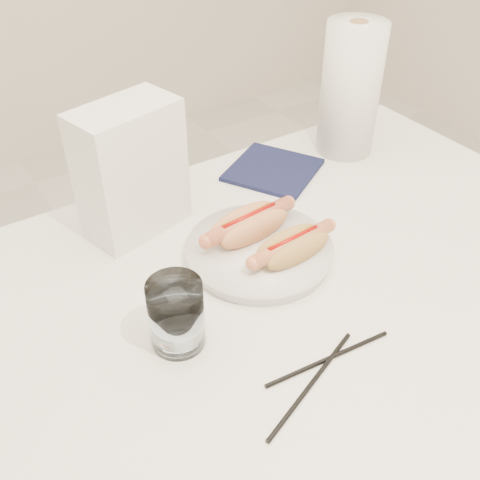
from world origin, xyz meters
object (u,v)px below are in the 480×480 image
table (279,321)px  paper_towel_roll (350,90)px  plate (259,253)px  hotdog_right (292,247)px  napkin_box (131,170)px  water_glass (176,314)px  hotdog_left (249,225)px

table → paper_towel_roll: 0.51m
table → plate: 0.11m
table → hotdog_right: bearing=39.0°
hotdog_right → napkin_box: bearing=120.5°
water_glass → paper_towel_roll: 0.62m
plate → hotdog_left: (0.00, 0.04, 0.03)m
hotdog_left → napkin_box: bearing=126.3°
paper_towel_roll → table: bearing=-142.8°
plate → hotdog_right: hotdog_right is taller
napkin_box → hotdog_right: bearing=-69.5°
plate → hotdog_left: bearing=83.3°
plate → hotdog_right: (0.03, -0.05, 0.03)m
plate → paper_towel_roll: 0.42m
table → plate: plate is taller
table → paper_towel_roll: bearing=37.2°
table → paper_towel_roll: size_ratio=4.55×
plate → paper_towel_roll: size_ratio=0.87×
water_glass → hotdog_right: bearing=10.4°
hotdog_left → water_glass: 0.23m
table → water_glass: (-0.17, 0.00, 0.11)m
table → hotdog_left: size_ratio=7.02×
hotdog_right → water_glass: (-0.22, -0.04, 0.01)m
water_glass → napkin_box: (0.07, 0.27, 0.06)m
table → plate: (0.02, 0.09, 0.07)m
table → napkin_box: size_ratio=5.38×
hotdog_left → napkin_box: (-0.13, 0.15, 0.07)m
water_glass → napkin_box: bearing=76.2°
hotdog_left → hotdog_right: size_ratio=1.10×
paper_towel_roll → hotdog_right: bearing=-143.1°
hotdog_right → paper_towel_roll: paper_towel_roll is taller
napkin_box → paper_towel_roll: size_ratio=0.84×
plate → water_glass: bearing=-155.9°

